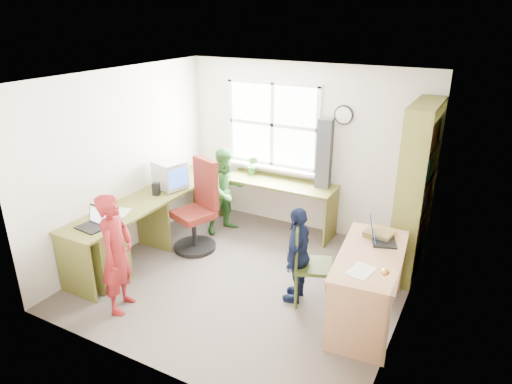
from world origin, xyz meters
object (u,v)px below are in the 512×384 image
Objects in this scene: crt_monitor at (170,175)px; person_green at (226,191)px; wooden_chair at (307,260)px; person_navy at (298,254)px; cd_tower at (324,153)px; right_desk at (369,272)px; swivel_chair at (199,211)px; laptop_left at (94,223)px; potted_plant at (253,166)px; l_desk at (144,232)px; person_red at (117,254)px; bookshelf at (415,194)px; laptop_right at (379,236)px.

crt_monitor is 0.85m from person_green.
person_navy reaches higher than wooden_chair.
right_desk is at bearing -60.57° from cd_tower.
swivel_chair is 1.43m from laptop_left.
swivel_chair is 1.17m from potted_plant.
laptop_left is (-0.51, -1.31, 0.27)m from swivel_chair.
l_desk is at bearing 165.02° from wooden_chair.
right_desk is 2.62m from person_red.
bookshelf is at bearing -60.44° from person_green.
crt_monitor is (-0.51, 0.08, 0.41)m from swivel_chair.
person_navy is (1.61, 1.06, -0.11)m from person_red.
person_green is (-1.70, 1.09, 0.12)m from wooden_chair.
swivel_chair is 1.32× the size of wooden_chair.
person_green is (-2.55, -0.16, -0.38)m from bookshelf.
swivel_chair is at bearing -102.11° from potted_plant.
laptop_right is 1.37× the size of potted_plant.
right_desk is 1.50× the size of wooden_chair.
swivel_chair reaches higher than l_desk.
laptop_left is (-2.26, -0.84, 0.29)m from wooden_chair.
wooden_chair is (1.76, -0.47, -0.02)m from swivel_chair.
crt_monitor is at bearing 159.70° from person_green.
potted_plant reaches higher than l_desk.
crt_monitor is at bearing -110.79° from person_navy.
wooden_chair reaches higher than l_desk.
person_green is at bearing -110.26° from potted_plant.
l_desk is 2.63× the size of person_navy.
laptop_left is (-3.12, -2.08, -0.20)m from bookshelf.
swivel_chair is 3.58× the size of laptop_left.
swivel_chair is at bearing -16.63° from person_red.
laptop_left is 0.26× the size of person_red.
person_red is at bearing -154.30° from person_green.
bookshelf reaches higher than cd_tower.
bookshelf is 1.59m from wooden_chair.
swivel_chair is at bearing 8.66° from crt_monitor.
crt_monitor is at bearing 145.29° from wooden_chair.
cd_tower is 1.77m from person_navy.
person_navy is (1.42, -1.57, -0.34)m from potted_plant.
laptop_left is 3.16m from laptop_right.
person_red is at bearing -168.93° from wooden_chair.
person_red is at bearing -54.04° from crt_monitor.
bookshelf is 1.87× the size of person_navy.
cd_tower reaches higher than crt_monitor.
person_green reaches higher than right_desk.
laptop_right is 2.51m from person_green.
swivel_chair is 3.07× the size of laptop_right.
right_desk is (2.79, 0.22, 0.11)m from l_desk.
person_green is at bearing -18.71° from person_red.
right_desk is 3.48× the size of laptop_right.
laptop_left is 0.86× the size of laptop_right.
crt_monitor reaches higher than potted_plant.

